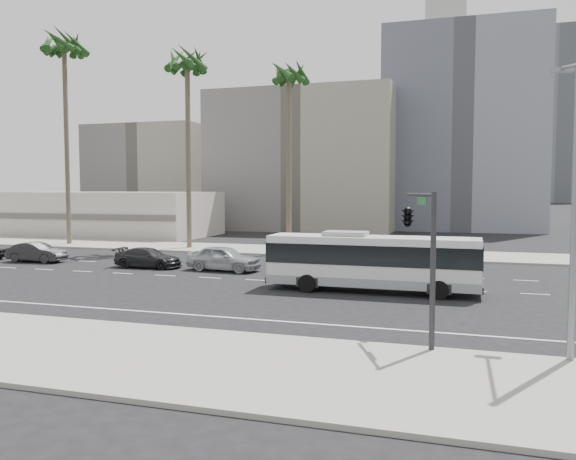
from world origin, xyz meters
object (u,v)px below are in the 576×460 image
at_px(palm_far, 64,51).
at_px(car_b, 148,258).
at_px(car_a, 224,258).
at_px(palm_near, 289,79).
at_px(traffic_signal, 410,216).
at_px(car_c, 37,252).
at_px(palm_mid, 187,69).
at_px(city_bus, 372,260).
at_px(streetlight_corner, 574,183).

bearing_deg(palm_far, car_b, -36.93).
bearing_deg(car_a, palm_near, 0.66).
xyz_separation_m(car_a, traffic_signal, (13.08, -13.13, 3.51)).
relative_size(car_a, palm_near, 0.31).
xyz_separation_m(car_c, palm_far, (-6.19, 11.47, 17.42)).
xyz_separation_m(car_a, car_c, (-14.90, 0.10, -0.12)).
distance_m(car_c, palm_near, 23.65).
relative_size(palm_mid, palm_far, 0.88).
bearing_deg(traffic_signal, palm_mid, 108.58).
bearing_deg(palm_near, palm_far, 179.03).
height_order(car_a, palm_far, palm_far).
distance_m(city_bus, car_b, 16.60).
bearing_deg(car_b, traffic_signal, -126.12).
bearing_deg(palm_far, streetlight_corner, -33.87).
relative_size(streetlight_corner, palm_mid, 0.55).
bearing_deg(traffic_signal, palm_far, 121.75).
xyz_separation_m(car_a, palm_mid, (-8.46, 11.68, 14.97)).
xyz_separation_m(traffic_signal, palm_mid, (-21.54, 24.80, 11.45)).
bearing_deg(traffic_signal, city_bus, 85.30).
bearing_deg(city_bus, car_a, 155.67).
bearing_deg(palm_mid, city_bus, -41.07).
height_order(city_bus, car_a, city_bus).
relative_size(car_c, palm_near, 0.28).
height_order(city_bus, palm_near, palm_near).
distance_m(palm_near, palm_far, 22.39).
xyz_separation_m(car_b, traffic_signal, (18.58, -12.98, 3.67)).
distance_m(car_a, traffic_signal, 18.86).
height_order(city_bus, car_c, city_bus).
bearing_deg(city_bus, car_c, 169.37).
xyz_separation_m(city_bus, streetlight_corner, (7.70, -9.98, 3.85)).
relative_size(car_c, palm_far, 0.22).
distance_m(palm_near, palm_mid, 9.55).
distance_m(traffic_signal, palm_mid, 34.79).
distance_m(car_a, palm_far, 29.64).
bearing_deg(car_a, palm_far, 66.82).
distance_m(city_bus, palm_mid, 28.76).
height_order(car_b, streetlight_corner, streetlight_corner).
xyz_separation_m(palm_mid, palm_far, (-12.64, -0.10, 2.34)).
bearing_deg(palm_mid, car_a, -54.09).
distance_m(car_c, palm_far, 21.76).
bearing_deg(car_b, streetlight_corner, -122.90).
bearing_deg(car_c, streetlight_corner, -115.77).
relative_size(car_a, car_b, 1.05).
height_order(car_a, palm_near, palm_near).
distance_m(streetlight_corner, traffic_signal, 5.41).
height_order(city_bus, palm_mid, palm_mid).
bearing_deg(car_c, palm_near, -56.59).
height_order(car_b, palm_far, palm_far).
distance_m(car_b, car_c, 9.41).
bearing_deg(streetlight_corner, city_bus, 129.49).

